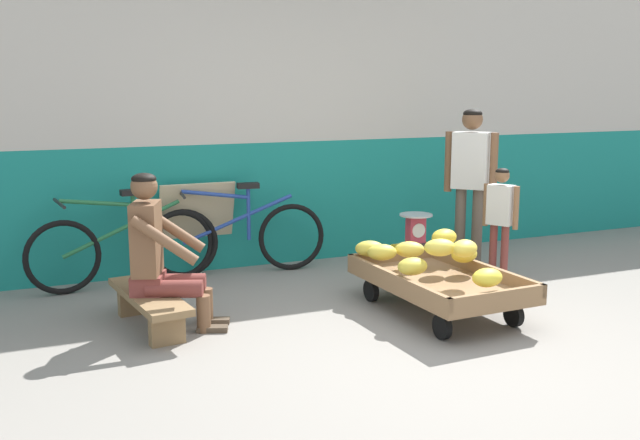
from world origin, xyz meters
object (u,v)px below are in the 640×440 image
object	(u,v)px
vendor_seated	(159,252)
weighing_scale	(416,229)
low_bench	(149,302)
bicycle_far_left	(238,237)
sign_board	(196,227)
plastic_crate	(415,262)
bicycle_near_left	(123,247)
shopping_bag	(448,278)
customer_child	(500,213)
banana_cart	(439,283)
customer_adult	(470,172)

from	to	relation	value
vendor_seated	weighing_scale	size ratio (longest dim) A/B	3.80
low_bench	bicycle_far_left	bearing A→B (deg)	49.81
sign_board	weighing_scale	bearing A→B (deg)	-29.10
plastic_crate	sign_board	bearing A→B (deg)	150.92
bicycle_near_left	sign_board	distance (m)	0.76
plastic_crate	shopping_bag	xyz separation A→B (m)	(0.03, -0.50, -0.03)
weighing_scale	bicycle_far_left	distance (m)	1.65
bicycle_near_left	customer_child	distance (m)	3.32
bicycle_far_left	shopping_bag	world-z (taller)	bicycle_far_left
bicycle_near_left	shopping_bag	xyz separation A→B (m)	(2.52, -1.26, -0.23)
bicycle_far_left	customer_child	size ratio (longest dim) A/B	1.60
vendor_seated	sign_board	bearing A→B (deg)	67.02
sign_board	banana_cart	bearing A→B (deg)	-54.79
vendor_seated	customer_child	world-z (taller)	vendor_seated
bicycle_far_left	banana_cart	bearing A→B (deg)	-59.07
vendor_seated	plastic_crate	size ratio (longest dim) A/B	3.17
vendor_seated	bicycle_far_left	bearing A→B (deg)	52.76
banana_cart	sign_board	bearing A→B (deg)	125.21
sign_board	shopping_bag	bearing A→B (deg)	-39.59
low_bench	bicycle_near_left	xyz separation A→B (m)	(0.01, 1.22, 0.15)
shopping_bag	weighing_scale	bearing A→B (deg)	92.84
bicycle_far_left	shopping_bag	distance (m)	1.97
low_bench	plastic_crate	distance (m)	2.55
low_bench	plastic_crate	size ratio (longest dim) A/B	3.13
bicycle_near_left	sign_board	bearing A→B (deg)	18.89
weighing_scale	customer_child	world-z (taller)	customer_child
plastic_crate	weighing_scale	xyz separation A→B (m)	(0.00, -0.00, 0.30)
plastic_crate	bicycle_near_left	xyz separation A→B (m)	(-2.50, 0.75, 0.20)
plastic_crate	shopping_bag	size ratio (longest dim) A/B	1.50
banana_cart	shopping_bag	bearing A→B (deg)	50.65
low_bench	vendor_seated	size ratio (longest dim) A/B	0.99
plastic_crate	customer_child	world-z (taller)	customer_child
plastic_crate	bicycle_near_left	world-z (taller)	bicycle_near_left
sign_board	customer_adult	size ratio (longest dim) A/B	0.57
banana_cart	weighing_scale	xyz separation A→B (m)	(0.38, 1.00, 0.21)
sign_board	customer_adult	xyz separation A→B (m)	(2.35, -1.01, 0.52)
customer_adult	banana_cart	bearing A→B (deg)	-133.83
plastic_crate	bicycle_far_left	world-z (taller)	bicycle_far_left
plastic_crate	weighing_scale	distance (m)	0.30
customer_adult	shopping_bag	xyz separation A→B (m)	(-0.54, -0.49, -0.83)
bicycle_far_left	vendor_seated	bearing A→B (deg)	-127.24
low_bench	customer_adult	bearing A→B (deg)	8.46
vendor_seated	shopping_bag	world-z (taller)	vendor_seated
customer_adult	shopping_bag	bearing A→B (deg)	-137.79
vendor_seated	plastic_crate	xyz separation A→B (m)	(2.42, 0.51, -0.42)
customer_child	shopping_bag	distance (m)	0.75
sign_board	customer_child	size ratio (longest dim) A/B	0.84
banana_cart	customer_child	size ratio (longest dim) A/B	1.42
bicycle_far_left	shopping_bag	xyz separation A→B (m)	(1.47, -1.28, -0.23)
shopping_bag	banana_cart	bearing A→B (deg)	-129.35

